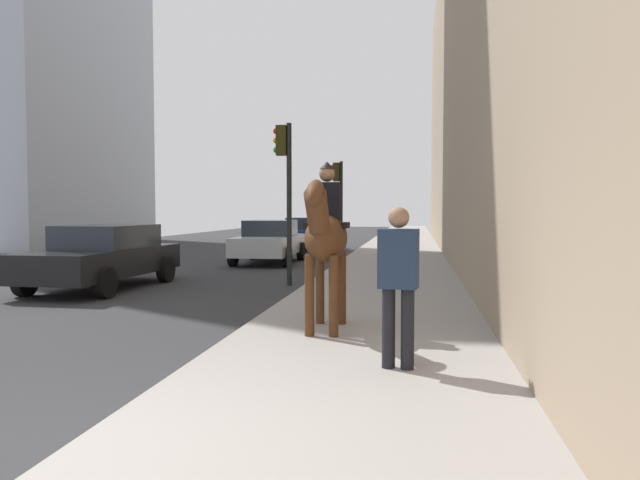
{
  "coord_description": "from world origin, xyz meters",
  "views": [
    {
      "loc": [
        -3.63,
        -2.44,
        1.79
      ],
      "look_at": [
        4.0,
        -1.23,
        1.4
      ],
      "focal_mm": 33.7,
      "sensor_mm": 36.0,
      "label": 1
    }
  ],
  "objects": [
    {
      "name": "traffic_light_far_curb",
      "position": [
        18.9,
        0.42,
        2.44
      ],
      "size": [
        0.2,
        0.44,
        3.62
      ],
      "color": "black",
      "rests_on": "ground"
    },
    {
      "name": "traffic_light_near_curb",
      "position": [
        10.2,
        0.58,
        2.56
      ],
      "size": [
        0.2,
        0.44,
        3.81
      ],
      "color": "black",
      "rests_on": "ground"
    },
    {
      "name": "car_mid_lane",
      "position": [
        23.12,
        2.37,
        0.77
      ],
      "size": [
        3.92,
        2.14,
        1.44
      ],
      "rotation": [
        0.0,
        0.0,
        3.13
      ],
      "color": "navy",
      "rests_on": "ground"
    },
    {
      "name": "pedestrian_greeting",
      "position": [
        2.66,
        -2.27,
        1.1
      ],
      "size": [
        0.31,
        0.43,
        1.7
      ],
      "rotation": [
        0.0,
        0.0,
        -0.14
      ],
      "color": "black",
      "rests_on": "sidewalk_slab"
    },
    {
      "name": "car_near_lane",
      "position": [
        9.02,
        4.57,
        0.75
      ],
      "size": [
        4.54,
        2.13,
        1.44
      ],
      "rotation": [
        0.0,
        0.0,
        3.11
      ],
      "color": "black",
      "rests_on": "ground"
    },
    {
      "name": "car_far_lane",
      "position": [
        16.0,
        2.4,
        0.74
      ],
      "size": [
        4.24,
        2.03,
        1.44
      ],
      "rotation": [
        0.0,
        0.0,
        3.16
      ],
      "color": "#B7BABF",
      "rests_on": "ground"
    },
    {
      "name": "mounted_horse_near",
      "position": [
        4.49,
        -1.23,
        1.43
      ],
      "size": [
        2.15,
        0.6,
        2.34
      ],
      "rotation": [
        0.0,
        0.0,
        3.14
      ],
      "color": "#4C2B16",
      "rests_on": "sidewalk_slab"
    }
  ]
}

